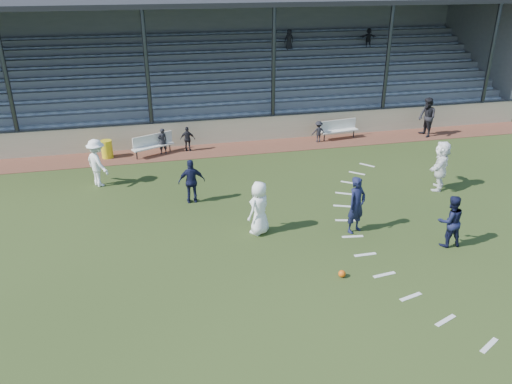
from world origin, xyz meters
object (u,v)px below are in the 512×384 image
football (342,274)px  official (427,117)px  player_navy_lead (356,205)px  bench_left (153,143)px  player_white_lead (259,208)px  trash_bin (107,149)px  bench_right (339,128)px

football → official: 14.39m
football → official: size_ratio=0.10×
player_navy_lead → official: official is taller
bench_left → official: bearing=-26.3°
player_white_lead → official: official is taller
trash_bin → official: 15.92m
football → player_white_lead: size_ratio=0.12×
player_white_lead → player_navy_lead: bearing=129.4°
bench_left → trash_bin: bearing=153.6°
football → bench_right: bearing=68.8°
player_navy_lead → official: 11.58m
bench_left → official: size_ratio=1.00×
bench_left → player_navy_lead: 10.95m
player_navy_lead → official: bearing=24.3°
trash_bin → player_navy_lead: player_navy_lead is taller
trash_bin → player_white_lead: size_ratio=0.45×
player_white_lead → player_navy_lead: 3.17m
bench_right → football: (-4.56, -11.79, -0.48)m
player_white_lead → official: bearing=177.5°
trash_bin → player_navy_lead: size_ratio=0.42×
bench_left → bench_right: 9.31m
football → player_navy_lead: (1.43, 2.44, 0.86)m
football → player_navy_lead: bearing=59.7°
bench_left → player_white_lead: (3.06, -8.43, 0.32)m
football → player_white_lead: (-1.68, 3.06, 0.80)m
player_navy_lead → official: size_ratio=0.97×
player_navy_lead → bench_left: bearing=99.9°
football → player_navy_lead: player_navy_lead is taller
trash_bin → player_navy_lead: bearing=-47.8°
football → player_white_lead: player_white_lead is taller
football → official: bearing=50.8°
bench_right → player_navy_lead: bearing=-116.5°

